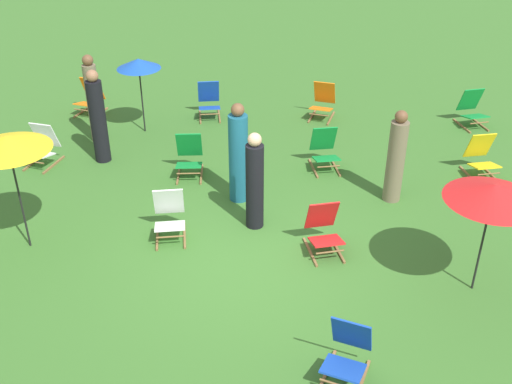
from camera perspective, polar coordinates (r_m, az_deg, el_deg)
name	(u,v)px	position (r m, az deg, el deg)	size (l,w,h in m)	color
ground_plane	(249,259)	(9.61, -0.62, -6.20)	(40.00, 40.00, 0.00)	#386B28
deckchair_0	(189,157)	(11.81, -6.18, 3.26)	(0.56, 0.81, 0.83)	olive
deckchair_1	(169,216)	(10.04, -7.99, -2.19)	(0.62, 0.84, 0.83)	olive
deckchair_2	(324,230)	(9.66, 6.28, -3.50)	(0.67, 0.86, 0.83)	olive
deckchair_3	(347,353)	(7.65, 8.42, -14.53)	(0.68, 0.87, 0.83)	olive
deckchair_4	(482,157)	(12.48, 20.10, 3.03)	(0.65, 0.85, 0.83)	olive
deckchair_5	(209,101)	(14.31, -4.35, 8.35)	(0.61, 0.84, 0.83)	olive
deckchair_6	(42,146)	(12.85, -19.11, 4.01)	(0.61, 0.84, 0.83)	olive
deckchair_7	(472,110)	(14.64, 19.33, 7.20)	(0.69, 0.87, 0.83)	olive
deckchair_8	(90,98)	(14.97, -15.07, 8.40)	(0.65, 0.85, 0.83)	olive
deckchair_9	(325,150)	(12.06, 6.36, 3.84)	(0.64, 0.85, 0.83)	olive
deckchair_10	(323,102)	(14.30, 6.19, 8.25)	(0.63, 0.85, 0.83)	olive
umbrella_0	(7,143)	(9.67, -21.96, 4.20)	(1.25, 1.25, 1.93)	black
umbrella_1	(493,192)	(8.71, 21.07, -0.04)	(1.29, 1.29, 1.73)	black
umbrella_2	(139,64)	(13.32, -10.79, 11.54)	(0.92, 0.92, 1.64)	black
person_0	(238,156)	(10.70, -1.64, 3.37)	(0.41, 0.41, 1.83)	#195972
person_1	(396,159)	(10.98, 12.79, 3.00)	(0.44, 0.44, 1.71)	#72664C
person_2	(93,100)	(13.32, -14.78, 8.18)	(0.38, 0.38, 1.88)	#72664C
person_3	(98,119)	(12.43, -14.38, 6.57)	(0.42, 0.42, 1.88)	black
person_4	(255,183)	(9.96, -0.10, 0.82)	(0.39, 0.39, 1.70)	black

